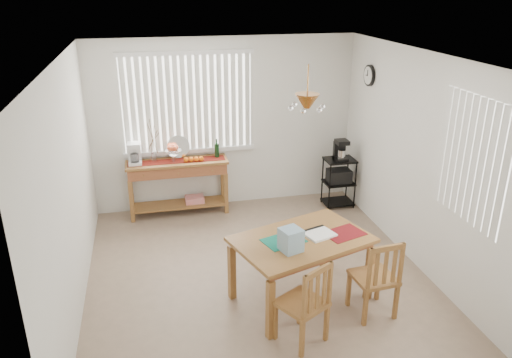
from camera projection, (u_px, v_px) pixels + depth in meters
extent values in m
cube|color=gray|center=(258.00, 277.00, 6.02)|extent=(4.00, 4.50, 0.01)
cube|color=white|center=(224.00, 123.00, 7.63)|extent=(4.00, 0.10, 2.60)
cube|color=white|center=(332.00, 294.00, 3.46)|extent=(4.00, 0.10, 2.60)
cube|color=white|center=(64.00, 193.00, 5.12)|extent=(0.10, 4.50, 2.60)
cube|color=white|center=(425.00, 163.00, 5.96)|extent=(0.10, 4.50, 2.60)
cube|color=white|center=(258.00, 53.00, 5.04)|extent=(4.00, 4.50, 0.10)
cube|color=white|center=(188.00, 103.00, 7.33)|extent=(1.90, 0.01, 1.40)
cube|color=white|center=(125.00, 107.00, 7.14)|extent=(0.07, 0.03, 1.40)
cube|color=white|center=(132.00, 106.00, 7.16)|extent=(0.07, 0.03, 1.40)
cube|color=white|center=(140.00, 106.00, 7.18)|extent=(0.07, 0.03, 1.40)
cube|color=white|center=(147.00, 106.00, 7.21)|extent=(0.07, 0.03, 1.40)
cube|color=white|center=(155.00, 105.00, 7.23)|extent=(0.07, 0.03, 1.40)
cube|color=white|center=(162.00, 105.00, 7.25)|extent=(0.07, 0.03, 1.40)
cube|color=white|center=(170.00, 104.00, 7.27)|extent=(0.07, 0.03, 1.40)
cube|color=white|center=(177.00, 104.00, 7.29)|extent=(0.07, 0.03, 1.40)
cube|color=white|center=(184.00, 104.00, 7.31)|extent=(0.07, 0.03, 1.40)
cube|color=white|center=(191.00, 103.00, 7.34)|extent=(0.07, 0.03, 1.40)
cube|color=white|center=(198.00, 103.00, 7.36)|extent=(0.07, 0.03, 1.40)
cube|color=white|center=(206.00, 103.00, 7.38)|extent=(0.07, 0.03, 1.40)
cube|color=white|center=(213.00, 102.00, 7.40)|extent=(0.07, 0.03, 1.40)
cube|color=white|center=(220.00, 102.00, 7.42)|extent=(0.07, 0.03, 1.40)
cube|color=white|center=(227.00, 102.00, 7.44)|extent=(0.07, 0.03, 1.40)
cube|color=white|center=(234.00, 101.00, 7.47)|extent=(0.07, 0.03, 1.40)
cube|color=white|center=(240.00, 101.00, 7.49)|extent=(0.07, 0.03, 1.40)
cube|color=white|center=(247.00, 100.00, 7.51)|extent=(0.07, 0.03, 1.40)
cube|color=white|center=(190.00, 151.00, 7.58)|extent=(1.98, 0.06, 0.06)
cube|color=white|center=(185.00, 53.00, 7.04)|extent=(1.98, 0.06, 0.06)
cube|color=white|center=(472.00, 160.00, 5.01)|extent=(0.01, 1.10, 1.30)
cube|color=white|center=(504.00, 178.00, 4.55)|extent=(0.03, 0.07, 1.30)
cube|color=white|center=(496.00, 174.00, 4.65)|extent=(0.03, 0.07, 1.30)
cube|color=white|center=(488.00, 170.00, 4.75)|extent=(0.03, 0.07, 1.30)
cube|color=white|center=(481.00, 166.00, 4.85)|extent=(0.03, 0.07, 1.30)
cube|color=white|center=(474.00, 162.00, 4.95)|extent=(0.03, 0.07, 1.30)
cube|color=white|center=(467.00, 158.00, 5.05)|extent=(0.03, 0.07, 1.30)
cube|color=white|center=(461.00, 155.00, 5.15)|extent=(0.03, 0.07, 1.30)
cube|color=white|center=(455.00, 152.00, 5.25)|extent=(0.03, 0.07, 1.30)
cube|color=white|center=(449.00, 149.00, 5.35)|extent=(0.03, 0.07, 1.30)
cube|color=white|center=(443.00, 145.00, 5.45)|extent=(0.03, 0.07, 1.30)
cylinder|color=black|center=(369.00, 75.00, 7.06)|extent=(0.04, 0.30, 0.30)
cylinder|color=white|center=(368.00, 75.00, 7.06)|extent=(0.01, 0.25, 0.25)
cylinder|color=#9C622A|center=(308.00, 82.00, 4.73)|extent=(0.01, 0.01, 0.34)
cone|color=#9C622A|center=(307.00, 101.00, 4.79)|extent=(0.24, 0.24, 0.14)
sphere|color=white|center=(323.00, 106.00, 4.85)|extent=(0.05, 0.05, 0.05)
sphere|color=white|center=(310.00, 103.00, 4.96)|extent=(0.05, 0.05, 0.05)
sphere|color=white|center=(295.00, 104.00, 4.92)|extent=(0.05, 0.05, 0.05)
sphere|color=white|center=(291.00, 108.00, 4.78)|extent=(0.05, 0.05, 0.05)
sphere|color=white|center=(303.00, 111.00, 4.67)|extent=(0.05, 0.05, 0.05)
sphere|color=white|center=(319.00, 110.00, 4.71)|extent=(0.05, 0.05, 0.05)
cube|color=olive|center=(177.00, 162.00, 7.39)|extent=(1.50, 0.42, 0.04)
cube|color=#985532|center=(177.00, 169.00, 7.43)|extent=(1.44, 0.38, 0.15)
cube|color=olive|center=(131.00, 202.00, 7.28)|extent=(0.06, 0.06, 0.65)
cube|color=olive|center=(226.00, 193.00, 7.57)|extent=(0.06, 0.06, 0.65)
cube|color=olive|center=(132.00, 193.00, 7.58)|extent=(0.06, 0.06, 0.65)
cube|color=olive|center=(223.00, 185.00, 7.87)|extent=(0.06, 0.06, 0.65)
cube|color=olive|center=(180.00, 204.00, 7.64)|extent=(1.39, 0.37, 0.03)
cube|color=red|center=(195.00, 199.00, 7.67)|extent=(0.28, 0.21, 0.09)
cube|color=#65150D|center=(177.00, 161.00, 7.38)|extent=(1.42, 0.23, 0.01)
cube|color=white|center=(135.00, 163.00, 7.25)|extent=(0.19, 0.22, 0.05)
cube|color=white|center=(135.00, 153.00, 7.28)|extent=(0.19, 0.07, 0.28)
cube|color=white|center=(134.00, 145.00, 7.13)|extent=(0.19, 0.21, 0.07)
cylinder|color=white|center=(135.00, 158.00, 7.19)|extent=(0.12, 0.12, 0.12)
cylinder|color=white|center=(174.00, 159.00, 7.34)|extent=(0.05, 0.05, 0.09)
cone|color=white|center=(173.00, 153.00, 7.31)|extent=(0.24, 0.24, 0.08)
sphere|color=red|center=(176.00, 148.00, 7.29)|extent=(0.07, 0.07, 0.07)
sphere|color=red|center=(174.00, 147.00, 7.32)|extent=(0.07, 0.07, 0.07)
sphere|color=red|center=(171.00, 147.00, 7.31)|extent=(0.07, 0.07, 0.07)
sphere|color=red|center=(170.00, 148.00, 7.27)|extent=(0.07, 0.07, 0.07)
sphere|color=red|center=(171.00, 149.00, 7.23)|extent=(0.07, 0.07, 0.07)
sphere|color=red|center=(175.00, 149.00, 7.24)|extent=(0.07, 0.07, 0.07)
sphere|color=orange|center=(186.00, 160.00, 7.33)|extent=(0.07, 0.07, 0.07)
sphere|color=orange|center=(191.00, 159.00, 7.34)|extent=(0.07, 0.07, 0.07)
sphere|color=orange|center=(196.00, 159.00, 7.36)|extent=(0.07, 0.07, 0.07)
sphere|color=orange|center=(201.00, 159.00, 7.37)|extent=(0.07, 0.07, 0.07)
cylinder|color=silver|center=(178.00, 147.00, 7.48)|extent=(0.34, 0.08, 0.33)
cylinder|color=white|center=(154.00, 158.00, 7.33)|extent=(0.07, 0.07, 0.13)
cylinder|color=#4C3823|center=(152.00, 140.00, 7.23)|extent=(0.08, 0.04, 0.42)
cylinder|color=#4C3823|center=(152.00, 138.00, 7.22)|extent=(0.13, 0.06, 0.45)
cylinder|color=#4C3823|center=(153.00, 141.00, 7.24)|extent=(0.16, 0.07, 0.34)
cylinder|color=#4C3823|center=(152.00, 136.00, 7.21)|extent=(0.05, 0.03, 0.51)
cylinder|color=#4C3823|center=(153.00, 142.00, 7.24)|extent=(0.21, 0.09, 0.29)
cylinder|color=black|center=(217.00, 150.00, 7.51)|extent=(0.07, 0.07, 0.22)
cylinder|color=black|center=(217.00, 141.00, 7.46)|extent=(0.03, 0.03, 0.07)
cylinder|color=black|center=(330.00, 187.00, 7.62)|extent=(0.02, 0.02, 0.77)
cylinder|color=black|center=(355.00, 185.00, 7.71)|extent=(0.02, 0.02, 0.77)
cylinder|color=black|center=(322.00, 180.00, 7.92)|extent=(0.02, 0.02, 0.77)
cylinder|color=black|center=(347.00, 178.00, 8.01)|extent=(0.02, 0.02, 0.77)
cube|color=black|center=(340.00, 160.00, 7.68)|extent=(0.46, 0.36, 0.03)
cube|color=black|center=(339.00, 182.00, 7.82)|extent=(0.46, 0.36, 0.02)
cube|color=black|center=(337.00, 202.00, 7.94)|extent=(0.46, 0.36, 0.02)
cube|color=black|center=(339.00, 176.00, 7.77)|extent=(0.35, 0.27, 0.20)
cube|color=black|center=(341.00, 158.00, 7.65)|extent=(0.18, 0.22, 0.05)
cube|color=black|center=(339.00, 150.00, 7.67)|extent=(0.18, 0.07, 0.27)
cube|color=black|center=(342.00, 142.00, 7.55)|extent=(0.18, 0.20, 0.06)
cylinder|color=silver|center=(341.00, 153.00, 7.61)|extent=(0.12, 0.12, 0.12)
cube|color=olive|center=(302.00, 240.00, 5.35)|extent=(1.63, 1.31, 0.04)
cube|color=#985532|center=(302.00, 244.00, 5.37)|extent=(1.50, 1.18, 0.06)
cube|color=olive|center=(270.00, 310.00, 4.88)|extent=(0.09, 0.09, 0.66)
cube|color=olive|center=(369.00, 273.00, 5.50)|extent=(0.09, 0.09, 0.66)
cube|color=olive|center=(232.00, 272.00, 5.51)|extent=(0.09, 0.09, 0.66)
cube|color=olive|center=(324.00, 243.00, 6.13)|extent=(0.09, 0.09, 0.66)
cube|color=#157760|center=(284.00, 241.00, 5.29)|extent=(0.50, 0.42, 0.01)
cube|color=maroon|center=(344.00, 233.00, 5.44)|extent=(0.50, 0.42, 0.01)
cube|color=white|center=(320.00, 234.00, 5.40)|extent=(0.36, 0.33, 0.03)
cube|color=black|center=(312.00, 229.00, 5.50)|extent=(0.30, 0.12, 0.03)
cube|color=#83A8BF|center=(291.00, 240.00, 5.06)|extent=(0.26, 0.26, 0.24)
cube|color=olive|center=(302.00, 303.00, 4.82)|extent=(0.57, 0.57, 0.04)
cube|color=olive|center=(300.00, 307.00, 5.13)|extent=(0.05, 0.05, 0.40)
cube|color=olive|center=(275.00, 322.00, 4.91)|extent=(0.05, 0.05, 0.40)
cube|color=olive|center=(326.00, 323.00, 4.89)|extent=(0.05, 0.05, 0.40)
cube|color=olive|center=(302.00, 339.00, 4.67)|extent=(0.05, 0.05, 0.40)
cube|color=olive|center=(330.00, 283.00, 4.71)|extent=(0.05, 0.05, 0.45)
cube|color=olive|center=(305.00, 298.00, 4.49)|extent=(0.05, 0.05, 0.45)
cube|color=olive|center=(318.00, 272.00, 4.52)|extent=(0.34, 0.21, 0.06)
cube|color=olive|center=(324.00, 288.00, 4.67)|extent=(0.04, 0.04, 0.36)
cube|color=olive|center=(317.00, 292.00, 4.61)|extent=(0.04, 0.04, 0.36)
cube|color=olive|center=(310.00, 296.00, 4.54)|extent=(0.04, 0.04, 0.36)
cube|color=olive|center=(374.00, 277.00, 5.23)|extent=(0.46, 0.46, 0.04)
cube|color=olive|center=(378.00, 283.00, 5.52)|extent=(0.04, 0.04, 0.41)
cube|color=olive|center=(349.00, 289.00, 5.42)|extent=(0.04, 0.04, 0.41)
cube|color=olive|center=(396.00, 302.00, 5.20)|extent=(0.04, 0.04, 0.41)
cube|color=olive|center=(365.00, 308.00, 5.10)|extent=(0.04, 0.04, 0.41)
cube|color=olive|center=(401.00, 263.00, 5.02)|extent=(0.04, 0.04, 0.46)
cube|color=olive|center=(370.00, 269.00, 4.92)|extent=(0.04, 0.04, 0.46)
cube|color=olive|center=(388.00, 248.00, 4.89)|extent=(0.38, 0.06, 0.06)
cube|color=olive|center=(394.00, 266.00, 5.00)|extent=(0.04, 0.02, 0.37)
cube|color=olive|center=(385.00, 268.00, 4.98)|extent=(0.04, 0.02, 0.37)
cube|color=olive|center=(377.00, 270.00, 4.95)|extent=(0.04, 0.02, 0.37)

